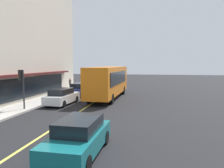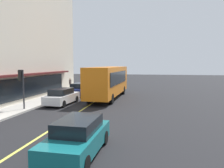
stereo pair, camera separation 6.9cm
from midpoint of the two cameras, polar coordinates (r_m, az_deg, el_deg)
name	(u,v)px [view 1 (the left image)]	position (r m, az deg, el deg)	size (l,w,h in m)	color
ground	(97,101)	(22.76, -4.17, -4.39)	(120.00, 120.00, 0.00)	black
sidewalk	(50,98)	(24.64, -16.24, -3.68)	(80.00, 2.52, 0.15)	#B2ADA3
lane_centre_stripe	(97,101)	(22.76, -4.17, -4.38)	(36.00, 0.16, 0.01)	#D8D14C
bus	(109,80)	(24.22, -1.01, 0.93)	(11.19, 2.83, 3.50)	orange
traffic_light	(22,80)	(19.04, -22.87, 1.02)	(0.30, 0.52, 3.20)	#2D2D33
car_navy	(79,90)	(26.48, -8.66, -1.46)	(4.31, 1.88, 1.52)	navy
car_white	(62,97)	(21.00, -13.14, -3.27)	(4.39, 2.04, 1.52)	white
car_teal	(79,137)	(9.43, -9.00, -13.70)	(4.33, 1.92, 1.52)	#14666B
pedestrian_by_curb	(70,83)	(31.24, -11.09, 0.31)	(0.34, 0.34, 1.71)	black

